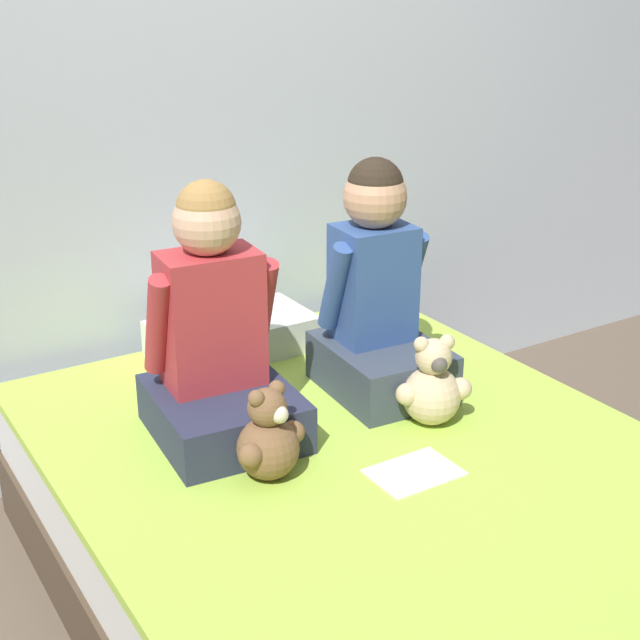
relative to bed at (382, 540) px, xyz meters
The scene contains 9 objects.
ground_plane 0.21m from the bed, ahead, with size 14.00×14.00×0.00m, color brown.
wall_behind_bed 1.50m from the bed, 90.00° to the left, with size 8.00×0.06×2.50m.
bed is the anchor object (origin of this frame).
child_on_left 0.65m from the bed, 124.30° to the left, with size 0.37×0.42×0.65m.
child_on_right 0.65m from the bed, 57.55° to the left, with size 0.32×0.39×0.65m.
teddy_bear_held_by_left_child 0.42m from the bed, 158.01° to the left, with size 0.19×0.15×0.24m.
teddy_bear_held_by_right_child 0.41m from the bed, 25.96° to the left, with size 0.20×0.15×0.25m.
pillow_at_headboard 0.85m from the bed, 90.00° to the left, with size 0.49×0.27×0.11m.
sign_card 0.23m from the bed, 58.14° to the right, with size 0.21×0.15×0.00m.
Camera 1 is at (-1.12, -1.50, 1.54)m, focal length 50.00 mm.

